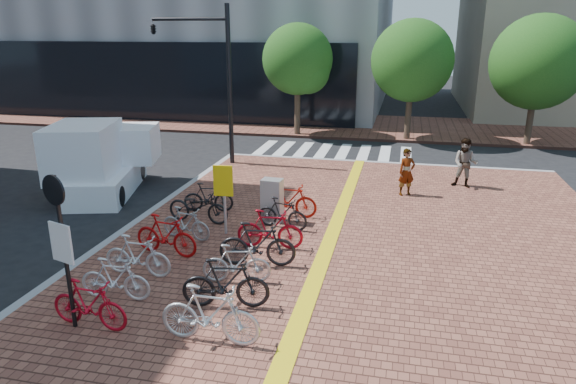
% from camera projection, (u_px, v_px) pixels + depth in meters
% --- Properties ---
extents(ground, '(120.00, 120.00, 0.00)m').
position_uv_depth(ground, '(229.00, 284.00, 12.13)').
color(ground, black).
rests_on(ground, ground).
extents(kerb_north, '(14.00, 0.25, 0.15)m').
position_uv_depth(kerb_north, '(383.00, 164.00, 22.63)').
color(kerb_north, gray).
rests_on(kerb_north, ground).
extents(far_sidewalk, '(70.00, 8.00, 0.15)m').
position_uv_depth(far_sidewalk, '(340.00, 125.00, 31.62)').
color(far_sidewalk, brown).
rests_on(far_sidewalk, ground).
extents(crosswalk, '(7.50, 4.00, 0.01)m').
position_uv_depth(crosswalk, '(333.00, 152.00, 25.03)').
color(crosswalk, silver).
rests_on(crosswalk, ground).
extents(street_trees, '(16.20, 4.60, 6.35)m').
position_uv_depth(street_trees, '(433.00, 63.00, 26.04)').
color(street_trees, '#38281E').
rests_on(street_trees, far_sidewalk).
extents(bike_0, '(1.71, 0.61, 1.01)m').
position_uv_depth(bike_0, '(89.00, 304.00, 9.95)').
color(bike_0, red).
rests_on(bike_0, sidewalk).
extents(bike_1, '(1.61, 0.52, 0.96)m').
position_uv_depth(bike_1, '(115.00, 279.00, 11.01)').
color(bike_1, white).
rests_on(bike_1, sidewalk).
extents(bike_2, '(1.71, 0.52, 1.02)m').
position_uv_depth(bike_2, '(137.00, 256.00, 12.07)').
color(bike_2, silver).
rests_on(bike_2, sidewalk).
extents(bike_3, '(1.86, 0.77, 1.08)m').
position_uv_depth(bike_3, '(166.00, 235.00, 13.19)').
color(bike_3, red).
rests_on(bike_3, sidewalk).
extents(bike_4, '(1.59, 0.73, 0.92)m').
position_uv_depth(bike_4, '(186.00, 223.00, 14.21)').
color(bike_4, '#A3A2A7').
rests_on(bike_4, sidewalk).
extents(bike_5, '(1.98, 0.82, 1.02)m').
position_uv_depth(bike_5, '(198.00, 206.00, 15.44)').
color(bike_5, black).
rests_on(bike_5, sidewalk).
extents(bike_6, '(1.65, 0.74, 0.96)m').
position_uv_depth(bike_6, '(208.00, 197.00, 16.36)').
color(bike_6, black).
rests_on(bike_6, sidewalk).
extents(bike_7, '(1.94, 0.56, 1.17)m').
position_uv_depth(bike_7, '(210.00, 315.00, 9.45)').
color(bike_7, silver).
rests_on(bike_7, sidewalk).
extents(bike_8, '(1.91, 0.86, 1.11)m').
position_uv_depth(bike_8, '(226.00, 283.00, 10.67)').
color(bike_8, black).
rests_on(bike_8, sidewalk).
extents(bike_9, '(1.64, 0.75, 0.95)m').
position_uv_depth(bike_9, '(236.00, 263.00, 11.75)').
color(bike_9, '#B0B0B5').
rests_on(bike_9, sidewalk).
extents(bike_10, '(1.96, 0.81, 1.14)m').
position_uv_depth(bike_10, '(257.00, 244.00, 12.57)').
color(bike_10, black).
rests_on(bike_10, sidewalk).
extents(bike_11, '(1.81, 0.64, 1.07)m').
position_uv_depth(bike_11, '(270.00, 229.00, 13.60)').
color(bike_11, '#A30B1A').
rests_on(bike_11, sidewalk).
extents(bike_12, '(1.62, 0.75, 0.94)m').
position_uv_depth(bike_12, '(282.00, 213.00, 14.96)').
color(bike_12, black).
rests_on(bike_12, sidewalk).
extents(bike_13, '(1.80, 0.59, 1.07)m').
position_uv_depth(bike_13, '(289.00, 200.00, 15.92)').
color(bike_13, '#B6180D').
rests_on(bike_13, sidewalk).
extents(pedestrian_a, '(0.72, 0.62, 1.66)m').
position_uv_depth(pedestrian_a, '(407.00, 172.00, 17.91)').
color(pedestrian_a, gray).
rests_on(pedestrian_a, sidewalk).
extents(pedestrian_b, '(1.05, 0.92, 1.83)m').
position_uv_depth(pedestrian_b, '(465.00, 163.00, 18.77)').
color(pedestrian_b, '#4D5161').
rests_on(pedestrian_b, sidewalk).
extents(utility_box, '(0.64, 0.48, 1.33)m').
position_uv_depth(utility_box, '(272.00, 200.00, 15.47)').
color(utility_box, silver).
rests_on(utility_box, sidewalk).
extents(yellow_sign, '(0.55, 0.15, 2.03)m').
position_uv_depth(yellow_sign, '(224.00, 187.00, 14.27)').
color(yellow_sign, '#B7B7BC').
rests_on(yellow_sign, sidewalk).
extents(notice_sign, '(0.56, 0.22, 3.13)m').
position_uv_depth(notice_sign, '(61.00, 234.00, 9.50)').
color(notice_sign, black).
rests_on(notice_sign, sidewalk).
extents(traffic_light_pole, '(3.54, 1.36, 6.59)m').
position_uv_depth(traffic_light_pole, '(194.00, 55.00, 21.47)').
color(traffic_light_pole, black).
rests_on(traffic_light_pole, sidewalk).
extents(box_truck, '(3.17, 4.95, 2.66)m').
position_uv_depth(box_truck, '(103.00, 160.00, 18.46)').
color(box_truck, white).
rests_on(box_truck, ground).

